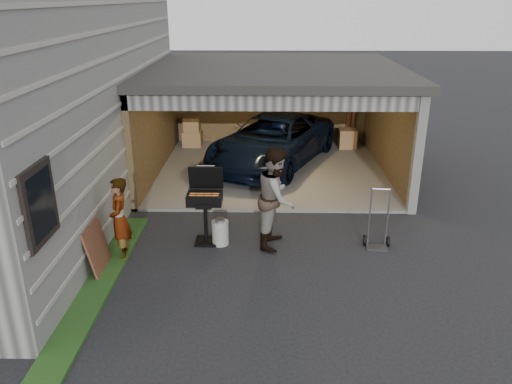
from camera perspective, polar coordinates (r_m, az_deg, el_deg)
ground at (r=8.35m, az=-3.06°, el=-12.10°), size 80.00×80.00×0.00m
groundcover_strip at (r=8.01m, az=-20.46°, el=-15.00°), size 0.50×8.00×0.06m
garage at (r=14.00m, az=1.90°, el=10.18°), size 6.80×6.30×2.90m
minivan at (r=14.38m, az=1.89°, el=5.68°), size 4.21×5.52×1.39m
woman at (r=9.51m, az=-15.32°, el=-3.02°), size 0.49×0.64×1.59m
man at (r=9.61m, az=2.40°, el=-0.63°), size 0.95×1.11×1.99m
bbq_grill at (r=9.78m, az=-5.84°, el=-0.97°), size 0.68×0.60×1.51m
propane_tank at (r=9.93m, az=-4.11°, el=-4.65°), size 0.38×0.38×0.50m
plywood_panel at (r=9.32m, az=-17.69°, el=-6.12°), size 0.23×0.82×0.90m
hand_truck at (r=10.09m, az=13.68°, el=-4.89°), size 0.52×0.41×1.23m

